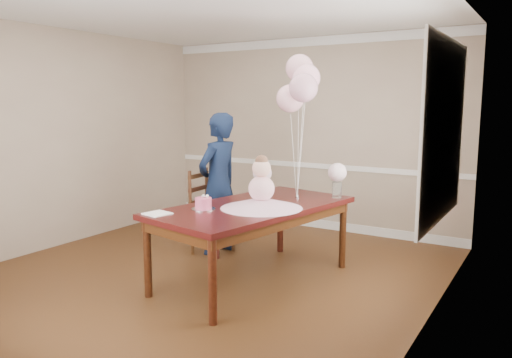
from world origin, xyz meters
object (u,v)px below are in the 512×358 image
birthday_cake (203,203)px  dining_chair_seat (213,217)px  woman (219,184)px  dining_table_top (253,207)px

birthday_cake → dining_chair_seat: (-0.63, 1.00, -0.40)m
birthday_cake → dining_chair_seat: birthday_cake is taller
birthday_cake → woman: bearing=118.6°
dining_table_top → woman: woman is taller
birthday_cake → woman: woman is taller
birthday_cake → woman: (-0.57, 1.04, -0.01)m
dining_table_top → dining_chair_seat: bearing=159.0°
dining_chair_seat → dining_table_top: bearing=-35.7°
woman → dining_chair_seat: bearing=-47.4°
dining_table_top → birthday_cake: 0.52m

